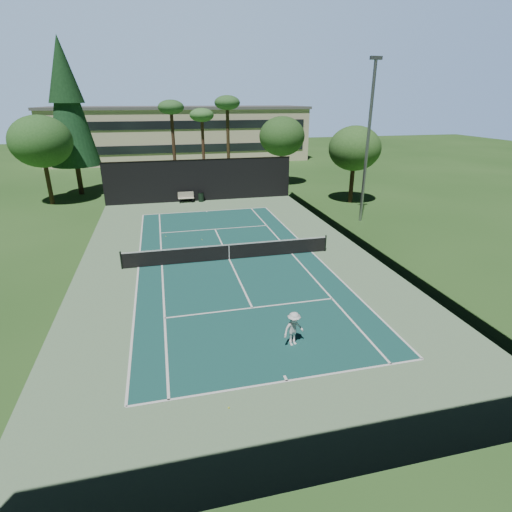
{
  "coord_description": "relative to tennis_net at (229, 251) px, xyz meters",
  "views": [
    {
      "loc": [
        -3.75,
        -22.86,
        9.33
      ],
      "look_at": [
        1.0,
        -3.0,
        1.3
      ],
      "focal_mm": 28.0,
      "sensor_mm": 36.0,
      "label": 1
    }
  ],
  "objects": [
    {
      "name": "pine_tree",
      "position": [
        -12.0,
        22.0,
        9.0
      ],
      "size": [
        4.8,
        4.8,
        15.0
      ],
      "color": "#412E1C",
      "rests_on": "ground"
    },
    {
      "name": "decid_tree_b",
      "position": [
        14.0,
        12.0,
        4.52
      ],
      "size": [
        4.8,
        4.8,
        7.14
      ],
      "color": "#41291C",
      "rests_on": "ground"
    },
    {
      "name": "tennis_ball_d",
      "position": [
        -3.74,
        5.49,
        -0.53
      ],
      "size": [
        0.06,
        0.06,
        0.06
      ],
      "primitive_type": "sphere",
      "color": "#AECD2E",
      "rests_on": "ground"
    },
    {
      "name": "decid_tree_a",
      "position": [
        10.0,
        22.0,
        4.86
      ],
      "size": [
        5.12,
        5.12,
        7.62
      ],
      "color": "#4F3122",
      "rests_on": "ground"
    },
    {
      "name": "fence",
      "position": [
        0.0,
        0.06,
        1.45
      ],
      "size": [
        18.04,
        32.05,
        4.03
      ],
      "color": "black",
      "rests_on": "ground"
    },
    {
      "name": "palm_b",
      "position": [
        1.5,
        26.0,
        6.8
      ],
      "size": [
        2.8,
        2.8,
        8.42
      ],
      "color": "#4E3021",
      "rests_on": "ground"
    },
    {
      "name": "apron_slab",
      "position": [
        0.0,
        0.0,
        -0.55
      ],
      "size": [
        18.0,
        32.0,
        0.01
      ],
      "primitive_type": "cube",
      "color": "#688E63",
      "rests_on": "ground"
    },
    {
      "name": "ground",
      "position": [
        0.0,
        0.0,
        -0.56
      ],
      "size": [
        160.0,
        160.0,
        0.0
      ],
      "primitive_type": "plane",
      "color": "#29531F",
      "rests_on": "ground"
    },
    {
      "name": "court_surface",
      "position": [
        0.0,
        0.0,
        -0.55
      ],
      "size": [
        10.97,
        23.77,
        0.01
      ],
      "primitive_type": "cube",
      "color": "#184D48",
      "rests_on": "ground"
    },
    {
      "name": "light_pole",
      "position": [
        12.0,
        6.0,
        5.9
      ],
      "size": [
        0.9,
        0.25,
        12.22
      ],
      "color": "#909398",
      "rests_on": "ground"
    },
    {
      "name": "decid_tree_c",
      "position": [
        -14.0,
        18.0,
        5.21
      ],
      "size": [
        5.44,
        5.44,
        8.09
      ],
      "color": "#4A361F",
      "rests_on": "ground"
    },
    {
      "name": "campus_building",
      "position": [
        0.0,
        45.98,
        3.65
      ],
      "size": [
        40.5,
        12.5,
        8.3
      ],
      "color": "beige",
      "rests_on": "ground"
    },
    {
      "name": "tennis_ball_a",
      "position": [
        -2.24,
        -12.72,
        -0.53
      ],
      "size": [
        0.06,
        0.06,
        0.06
      ],
      "primitive_type": "sphere",
      "color": "yellow",
      "rests_on": "ground"
    },
    {
      "name": "court_lines",
      "position": [
        0.0,
        0.0,
        -0.54
      ],
      "size": [
        11.07,
        23.87,
        0.01
      ],
      "color": "white",
      "rests_on": "ground"
    },
    {
      "name": "tennis_ball_c",
      "position": [
        -1.25,
        4.14,
        -0.53
      ],
      "size": [
        0.06,
        0.06,
        0.06
      ],
      "primitive_type": "sphere",
      "color": "#B4CD2E",
      "rests_on": "ground"
    },
    {
      "name": "trash_bin",
      "position": [
        -0.06,
        15.65,
        -0.08
      ],
      "size": [
        0.56,
        0.56,
        0.95
      ],
      "color": "black",
      "rests_on": "ground"
    },
    {
      "name": "palm_c",
      "position": [
        4.0,
        23.0,
        8.05
      ],
      "size": [
        2.8,
        2.8,
        9.77
      ],
      "color": "#41301C",
      "rests_on": "ground"
    },
    {
      "name": "palm_a",
      "position": [
        -2.0,
        24.0,
        7.63
      ],
      "size": [
        2.8,
        2.8,
        9.32
      ],
      "color": "#452D1D",
      "rests_on": "ground"
    },
    {
      "name": "player",
      "position": [
        0.94,
        -9.74,
        0.18
      ],
      "size": [
        1.08,
        0.82,
        1.47
      ],
      "primitive_type": "imported",
      "rotation": [
        0.0,
        0.0,
        0.32
      ],
      "color": "white",
      "rests_on": "ground"
    },
    {
      "name": "tennis_net",
      "position": [
        0.0,
        0.0,
        0.0
      ],
      "size": [
        12.9,
        0.1,
        1.1
      ],
      "color": "black",
      "rests_on": "ground"
    },
    {
      "name": "tennis_ball_b",
      "position": [
        -2.07,
        2.19,
        -0.52
      ],
      "size": [
        0.07,
        0.07,
        0.07
      ],
      "primitive_type": "sphere",
      "color": "gold",
      "rests_on": "ground"
    },
    {
      "name": "park_bench",
      "position": [
        -1.51,
        15.63,
        -0.01
      ],
      "size": [
        1.5,
        0.45,
        1.02
      ],
      "color": "beige",
      "rests_on": "ground"
    }
  ]
}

